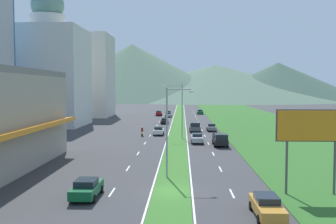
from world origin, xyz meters
TOP-DOWN VIEW (x-y plane):
  - ground_plane at (0.00, 0.00)m, footprint 600.00×600.00m
  - grass_median at (0.00, 60.00)m, footprint 3.20×240.00m
  - grass_verge_right at (20.60, 60.00)m, footprint 24.00×240.00m
  - lane_dash_left_2 at (-5.10, -0.43)m, footprint 0.16×2.80m
  - lane_dash_left_3 at (-5.10, 9.35)m, footprint 0.16×2.80m
  - lane_dash_left_4 at (-5.10, 19.14)m, footprint 0.16×2.80m
  - lane_dash_left_5 at (-5.10, 28.92)m, footprint 0.16×2.80m
  - lane_dash_left_6 at (-5.10, 38.71)m, footprint 0.16×2.80m
  - lane_dash_left_7 at (-5.10, 48.49)m, footprint 0.16×2.80m
  - lane_dash_left_8 at (-5.10, 58.28)m, footprint 0.16×2.80m
  - lane_dash_left_9 at (-5.10, 68.06)m, footprint 0.16×2.80m
  - lane_dash_left_10 at (-5.10, 77.84)m, footprint 0.16×2.80m
  - lane_dash_left_11 at (-5.10, 87.63)m, footprint 0.16×2.80m
  - lane_dash_left_12 at (-5.10, 97.41)m, footprint 0.16×2.80m
  - lane_dash_left_13 at (-5.10, 107.20)m, footprint 0.16×2.80m
  - lane_dash_left_14 at (-5.10, 116.98)m, footprint 0.16×2.80m
  - lane_dash_right_2 at (5.10, -0.43)m, footprint 0.16×2.80m
  - lane_dash_right_3 at (5.10, 9.35)m, footprint 0.16×2.80m
  - lane_dash_right_4 at (5.10, 19.14)m, footprint 0.16×2.80m
  - lane_dash_right_5 at (5.10, 28.92)m, footprint 0.16×2.80m
  - lane_dash_right_6 at (5.10, 38.71)m, footprint 0.16×2.80m
  - lane_dash_right_7 at (5.10, 48.49)m, footprint 0.16×2.80m
  - lane_dash_right_8 at (5.10, 58.28)m, footprint 0.16×2.80m
  - lane_dash_right_9 at (5.10, 68.06)m, footprint 0.16×2.80m
  - lane_dash_right_10 at (5.10, 77.84)m, footprint 0.16×2.80m
  - lane_dash_right_11 at (5.10, 87.63)m, footprint 0.16×2.80m
  - lane_dash_right_12 at (5.10, 97.41)m, footprint 0.16×2.80m
  - lane_dash_right_13 at (5.10, 107.20)m, footprint 0.16×2.80m
  - lane_dash_right_14 at (5.10, 116.98)m, footprint 0.16×2.80m
  - edge_line_median_left at (-1.75, 60.00)m, footprint 0.16×240.00m
  - edge_line_median_right at (1.75, 60.00)m, footprint 0.16×240.00m
  - domed_building at (-30.37, 56.89)m, footprint 16.42×16.42m
  - midrise_colored at (-29.38, 86.98)m, footprint 16.10×16.10m
  - hill_far_left at (-36.44, 255.88)m, footprint 159.32×159.32m
  - hill_far_center at (26.57, 270.79)m, footprint 205.82×205.82m
  - hill_far_right at (70.36, 250.23)m, footprint 120.08×120.08m
  - street_lamp_near at (-0.32, 5.18)m, footprint 2.75×0.28m
  - street_lamp_mid at (0.51, 34.39)m, footprint 3.37×0.28m
  - billboard_roadside at (11.56, -0.63)m, footprint 5.84×0.28m
  - car_0 at (3.30, 29.62)m, footprint 1.92×4.72m
  - car_1 at (7.01, 98.18)m, footprint 2.02×4.47m
  - car_2 at (-3.48, 62.59)m, footprint 1.85×4.34m
  - car_3 at (-3.56, 39.78)m, footprint 1.91×4.04m
  - car_4 at (-6.84, -2.13)m, footprint 2.01×4.55m
  - car_5 at (6.75, -6.25)m, footprint 1.88×4.80m
  - car_6 at (-3.64, 93.39)m, footprint 1.91×4.72m
  - car_7 at (-6.56, 90.22)m, footprint 1.87×4.65m
  - car_8 at (-3.30, 84.71)m, footprint 1.98×4.62m
  - car_9 at (6.96, 46.92)m, footprint 1.89×4.25m
  - pickup_truck_0 at (6.74, 26.23)m, footprint 2.18×5.40m
  - pickup_truck_1 at (3.50, 45.22)m, footprint 2.18×5.40m
  - motorcycle_rider at (-6.48, 37.75)m, footprint 0.36×2.00m

SIDE VIEW (x-z plane):
  - ground_plane at x=0.00m, z-range 0.00..0.00m
  - lane_dash_left_2 at x=-5.10m, z-range 0.00..0.01m
  - lane_dash_left_3 at x=-5.10m, z-range 0.00..0.01m
  - lane_dash_left_4 at x=-5.10m, z-range 0.00..0.01m
  - lane_dash_left_5 at x=-5.10m, z-range 0.00..0.01m
  - lane_dash_left_6 at x=-5.10m, z-range 0.00..0.01m
  - lane_dash_left_7 at x=-5.10m, z-range 0.00..0.01m
  - lane_dash_left_8 at x=-5.10m, z-range 0.00..0.01m
  - lane_dash_left_9 at x=-5.10m, z-range 0.00..0.01m
  - lane_dash_left_10 at x=-5.10m, z-range 0.00..0.01m
  - lane_dash_left_11 at x=-5.10m, z-range 0.00..0.01m
  - lane_dash_left_12 at x=-5.10m, z-range 0.00..0.01m
  - lane_dash_left_13 at x=-5.10m, z-range 0.00..0.01m
  - lane_dash_left_14 at x=-5.10m, z-range 0.00..0.01m
  - lane_dash_right_2 at x=5.10m, z-range 0.00..0.01m
  - lane_dash_right_3 at x=5.10m, z-range 0.00..0.01m
  - lane_dash_right_4 at x=5.10m, z-range 0.00..0.01m
  - lane_dash_right_5 at x=5.10m, z-range 0.00..0.01m
  - lane_dash_right_6 at x=5.10m, z-range 0.00..0.01m
  - lane_dash_right_7 at x=5.10m, z-range 0.00..0.01m
  - lane_dash_right_8 at x=5.10m, z-range 0.00..0.01m
  - lane_dash_right_9 at x=5.10m, z-range 0.00..0.01m
  - lane_dash_right_10 at x=5.10m, z-range 0.00..0.01m
  - lane_dash_right_11 at x=5.10m, z-range 0.00..0.01m
  - lane_dash_right_12 at x=5.10m, z-range 0.00..0.01m
  - lane_dash_right_13 at x=5.10m, z-range 0.00..0.01m
  - lane_dash_right_14 at x=5.10m, z-range 0.00..0.01m
  - edge_line_median_left at x=-1.75m, z-range 0.00..0.01m
  - edge_line_median_right at x=1.75m, z-range 0.00..0.01m
  - grass_median at x=0.00m, z-range 0.00..0.06m
  - grass_verge_right at x=20.60m, z-range 0.00..0.06m
  - car_6 at x=-3.64m, z-range 0.03..1.42m
  - car_8 at x=-3.30m, z-range 0.04..1.44m
  - car_2 at x=-3.48m, z-range 0.01..1.46m
  - motorcycle_rider at x=-6.48m, z-range -0.15..1.65m
  - car_9 at x=6.96m, z-range 0.01..1.52m
  - car_5 at x=6.75m, z-range 0.02..1.51m
  - car_1 at x=7.01m, z-range 0.02..1.53m
  - car_0 at x=3.30m, z-range 0.02..1.53m
  - car_4 at x=-6.84m, z-range 0.02..1.57m
  - car_3 at x=-3.56m, z-range 0.01..1.58m
  - car_7 at x=-6.56m, z-range 0.02..1.60m
  - pickup_truck_0 at x=6.74m, z-range -0.02..1.98m
  - pickup_truck_1 at x=3.50m, z-range -0.02..1.98m
  - street_lamp_near at x=-0.32m, z-range 0.67..9.58m
  - billboard_roadside at x=11.56m, z-range 1.90..9.04m
  - street_lamp_mid at x=0.51m, z-range 0.75..10.33m
  - midrise_colored at x=-29.38m, z-range 0.00..25.30m
  - domed_building at x=-30.37m, z-range -3.11..28.77m
  - hill_far_center at x=26.57m, z-range 0.00..26.93m
  - hill_far_right at x=70.36m, z-range 0.00..27.26m
  - hill_far_left at x=-36.44m, z-range 0.00..41.52m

